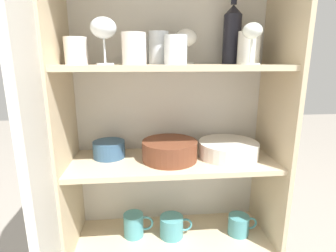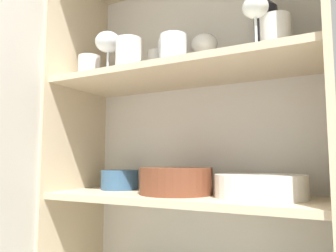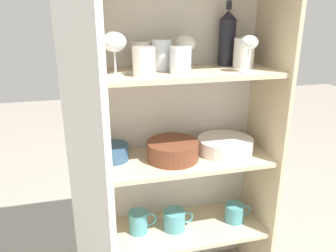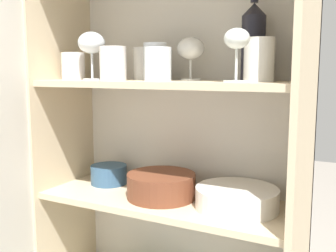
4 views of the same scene
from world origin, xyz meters
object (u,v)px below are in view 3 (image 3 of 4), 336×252
(plate_stack_white, at_px, (225,145))
(serving_bowl_small, at_px, (113,152))
(wine_bottle, at_px, (227,38))
(mixing_bowl_large, at_px, (173,150))
(coffee_mug_primary, at_px, (175,220))

(plate_stack_white, height_order, serving_bowl_small, serving_bowl_small)
(wine_bottle, xyz_separation_m, mixing_bowl_large, (-0.26, -0.09, -0.45))
(coffee_mug_primary, bearing_deg, serving_bowl_small, 168.23)
(plate_stack_white, distance_m, mixing_bowl_large, 0.25)
(wine_bottle, bearing_deg, serving_bowl_small, -175.56)
(wine_bottle, distance_m, coffee_mug_primary, 0.84)
(mixing_bowl_large, bearing_deg, coffee_mug_primary, -2.08)
(plate_stack_white, distance_m, coffee_mug_primary, 0.41)
(mixing_bowl_large, bearing_deg, wine_bottle, 19.51)
(plate_stack_white, height_order, coffee_mug_primary, plate_stack_white)
(wine_bottle, height_order, plate_stack_white, wine_bottle)
(plate_stack_white, xyz_separation_m, coffee_mug_primary, (-0.23, -0.02, -0.34))
(serving_bowl_small, bearing_deg, plate_stack_white, -4.37)
(plate_stack_white, xyz_separation_m, mixing_bowl_large, (-0.25, -0.02, 0.01))
(wine_bottle, bearing_deg, coffee_mug_primary, -159.63)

